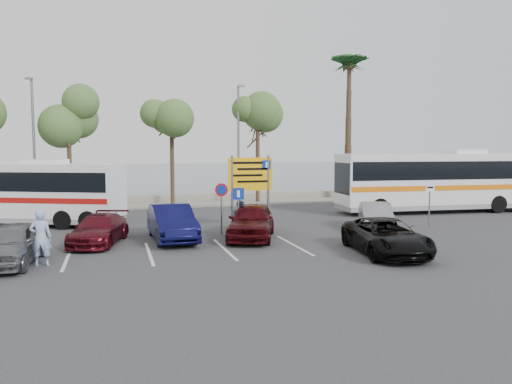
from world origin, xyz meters
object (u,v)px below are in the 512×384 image
object	(u,v)px
car_maroon	(99,229)
suv_black	(386,236)
direction_sign	(250,180)
car_red	(251,221)
pedestrian_near	(41,238)
pedestrian_far	(240,219)
street_lamp_left	(33,137)
car_silver_a	(11,244)
car_silver_b	(376,216)
car_blue	(172,223)
coach_bus_right	(436,183)
street_lamp_right	(239,138)
coach_bus_left	(17,195)

from	to	relation	value
car_maroon	suv_black	bearing A→B (deg)	-10.03
direction_sign	car_red	size ratio (longest dim) A/B	0.78
pedestrian_near	pedestrian_far	size ratio (longest dim) A/B	1.15
car_maroon	car_red	world-z (taller)	car_red
street_lamp_left	pedestrian_far	distance (m)	16.28
direction_sign	car_silver_a	xyz separation A→B (m)	(-9.73, -4.68, -1.72)
car_silver_b	pedestrian_far	distance (m)	6.83
car_blue	pedestrian_near	size ratio (longest dim) A/B	2.41
coach_bus_right	pedestrian_near	bearing A→B (deg)	-158.43
street_lamp_left	car_red	distance (m)	16.79
car_blue	car_maroon	world-z (taller)	car_blue
direction_sign	suv_black	bearing A→B (deg)	-62.93
coach_bus_right	car_maroon	distance (m)	20.38
car_silver_a	pedestrian_near	xyz separation A→B (m)	(1.00, -0.51, 0.25)
street_lamp_left	car_silver_b	size ratio (longest dim) A/B	2.01
car_silver_b	suv_black	bearing A→B (deg)	-92.58
car_blue	car_silver_b	world-z (taller)	car_blue
street_lamp_left	street_lamp_right	xyz separation A→B (m)	(13.00, 0.00, 0.00)
street_lamp_right	coach_bus_right	xyz separation A→B (m)	(10.78, -7.02, -2.81)
coach_bus_right	car_red	size ratio (longest dim) A/B	2.72
direction_sign	car_maroon	world-z (taller)	direction_sign
car_blue	coach_bus_left	bearing A→B (deg)	134.97
car_red	suv_black	xyz separation A→B (m)	(4.01, -4.41, -0.12)
street_lamp_right	car_maroon	world-z (taller)	street_lamp_right
car_blue	car_silver_b	bearing A→B (deg)	-2.80
car_silver_a	suv_black	bearing A→B (deg)	-2.51
car_maroon	car_silver_a	bearing A→B (deg)	-117.30
car_red	street_lamp_right	bearing A→B (deg)	99.06
coach_bus_left	coach_bus_right	bearing A→B (deg)	-3.55
street_lamp_right	coach_bus_right	distance (m)	13.17
car_maroon	car_red	distance (m)	6.39
car_red	car_blue	bearing A→B (deg)	-169.21
car_silver_b	pedestrian_near	xyz separation A→B (m)	(-14.55, -3.50, 0.31)
street_lamp_left	pedestrian_near	bearing A→B (deg)	-81.67
suv_black	car_silver_b	distance (m)	5.55
car_blue	street_lamp_left	bearing A→B (deg)	117.55
street_lamp_right	pedestrian_far	distance (m)	13.19
suv_black	car_silver_b	bearing A→B (deg)	72.29
car_red	car_silver_a	bearing A→B (deg)	-144.67
street_lamp_left	car_silver_a	world-z (taller)	street_lamp_left
coach_bus_right	car_blue	bearing A→B (deg)	-163.37
direction_sign	street_lamp_right	bearing A→B (deg)	79.06
coach_bus_right	suv_black	bearing A→B (deg)	-133.08
direction_sign	suv_black	world-z (taller)	direction_sign
street_lamp_right	car_silver_b	xyz separation A→B (m)	(3.83, -12.02, -3.94)
street_lamp_right	car_maroon	bearing A→B (deg)	-126.66
street_lamp_right	car_silver_b	distance (m)	13.22
coach_bus_right	car_red	bearing A→B (deg)	-157.31
street_lamp_right	suv_black	distance (m)	17.53
car_silver_b	pedestrian_far	world-z (taller)	pedestrian_far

